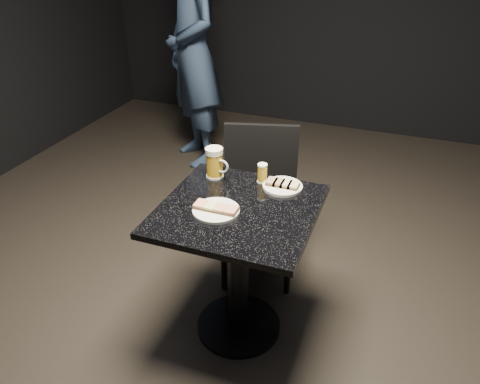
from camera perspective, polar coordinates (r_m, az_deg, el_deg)
name	(u,v)px	position (r m, az deg, el deg)	size (l,w,h in m)	color
floor	(239,326)	(2.60, -0.16, -16.07)	(6.00, 6.00, 0.00)	black
plate_large	(216,211)	(2.09, -2.93, -2.27)	(0.21, 0.21, 0.01)	white
plate_small	(283,186)	(2.28, 5.21, 0.68)	(0.19, 0.19, 0.01)	white
patron	(194,53)	(3.98, -5.68, 16.49)	(0.69, 0.45, 1.89)	navy
table	(239,250)	(2.26, -0.18, -7.11)	(0.70, 0.70, 0.75)	black
beer_mug	(215,163)	(2.34, -3.09, 3.58)	(0.13, 0.09, 0.16)	silver
beer_tumbler	(262,173)	(2.31, 2.74, 2.31)	(0.05, 0.05, 0.10)	silver
chair	(259,194)	(2.71, 2.36, -0.27)	(0.53, 0.53, 0.88)	black
canapes_on_plate_large	(216,207)	(2.08, -2.95, -1.89)	(0.20, 0.07, 0.02)	#4C3521
canapes_on_plate_small	(283,183)	(2.27, 5.23, 1.04)	(0.16, 0.07, 0.02)	#4C3521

